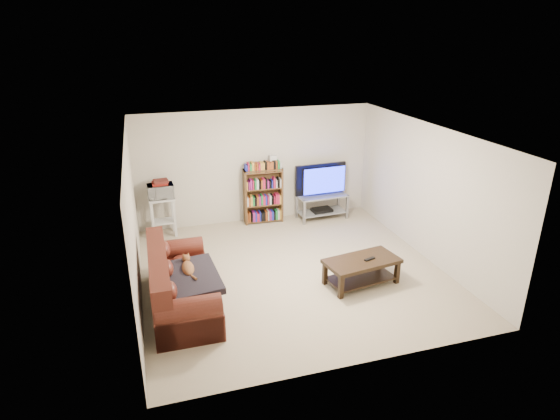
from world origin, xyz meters
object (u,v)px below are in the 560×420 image
object	(u,v)px
tv_stand	(322,203)
bookshelf	(263,195)
sofa	(177,288)
coffee_table	(362,267)

from	to	relation	value
tv_stand	bookshelf	bearing A→B (deg)	169.26
sofa	tv_stand	world-z (taller)	sofa
sofa	coffee_table	distance (m)	2.93
tv_stand	coffee_table	bearing A→B (deg)	-101.82
coffee_table	tv_stand	bearing A→B (deg)	72.43
sofa	coffee_table	world-z (taller)	sofa
bookshelf	sofa	bearing A→B (deg)	-124.24
coffee_table	bookshelf	world-z (taller)	bookshelf
tv_stand	sofa	bearing A→B (deg)	-144.78
coffee_table	bookshelf	size ratio (longest dim) A/B	1.08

